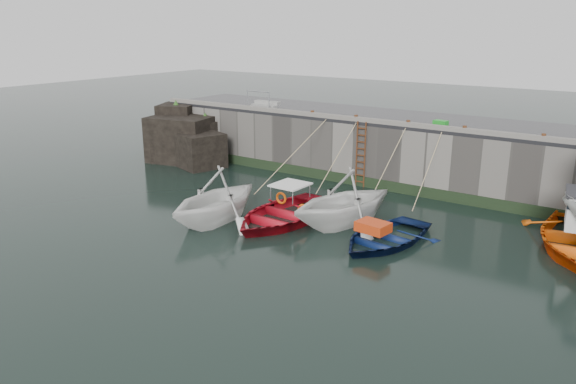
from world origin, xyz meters
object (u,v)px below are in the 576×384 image
Objects in this scene: boat_near_blue at (283,221)px; bollard_e at (544,137)px; ladder at (361,155)px; bollard_a at (312,113)px; bollard_d at (464,129)px; boat_near_navy at (384,242)px; bollard_c at (408,123)px; boat_near_white at (216,221)px; boat_near_blacktrim at (343,224)px; fish_crate at (441,123)px; bollard_b at (356,118)px.

boat_near_blue is 11.02m from bollard_e.
bollard_a reaches higher than ladder.
boat_near_navy is at bearing -95.33° from bollard_d.
ladder is 2.81m from bollard_c.
boat_near_blacktrim is (4.40, 2.62, 0.00)m from boat_near_white.
ladder is 0.59× the size of boat_near_blue.
boat_near_navy is (4.40, 0.21, 0.00)m from boat_near_blue.
boat_near_white is 2.72m from boat_near_blue.
boat_near_white is at bearing -119.34° from bollard_c.
bollard_d is at bearing 47.72° from boat_near_white.
bollard_e is at bearing 0.00° from bollard_d.
boat_near_blue reaches higher than boat_near_navy.
fish_crate is 6.49m from bollard_a.
boat_near_white is 1.06× the size of boat_near_navy.
bollard_b is 1.00× the size of bollard_c.
fish_crate reaches higher than boat_near_white.
boat_near_navy is at bearing -55.13° from ladder.
boat_near_blacktrim is at bearing -116.70° from bollard_d.
bollard_b reaches higher than boat_near_blacktrim.
fish_crate is at bearing 96.13° from boat_near_blacktrim.
bollard_a is at bearing 180.00° from bollard_e.
bollard_c reaches higher than boat_near_blacktrim.
bollard_a and bollard_b have the same top height.
boat_near_white is 8.83m from bollard_a.
fish_crate is 4.62m from bollard_e.
boat_near_white is 0.98× the size of boat_near_blacktrim.
bollard_c is (0.19, 5.56, 3.30)m from boat_near_blacktrim.
bollard_b is (-2.51, 5.56, 3.30)m from boat_near_blacktrim.
boat_near_navy is 16.21× the size of bollard_b.
bollard_e is at bearing 0.62° from fish_crate.
bollard_a is (-6.44, -0.78, 0.00)m from fish_crate.
bollard_e is (11.00, 0.00, 0.00)m from bollard_a.
boat_near_blue is at bearing -105.98° from fish_crate.
bollard_c is at bearing 71.60° from boat_near_blue.
fish_crate reaches higher than boat_near_blacktrim.
bollard_e is at bearing 0.00° from bollard_c.
bollard_a is at bearing -162.77° from fish_crate.
bollard_c is at bearing 106.92° from boat_near_blacktrim.
bollard_a is 1.00× the size of bollard_b.
boat_near_white is 11.38m from bollard_d.
bollard_c is (4.59, 8.17, 3.30)m from boat_near_white.
boat_near_blacktrim is 6.46m from bollard_c.
ladder is 11.43× the size of bollard_c.
bollard_c reaches higher than boat_near_navy.
boat_near_white is at bearing -112.78° from fish_crate.
bollard_c is at bearing 0.00° from bollard_b.
boat_near_navy is 10.17m from bollard_a.
boat_near_blue is 8.75× the size of fish_crate.
bollard_b is at bearing 133.89° from boat_near_navy.
bollard_a is at bearing 180.00° from bollard_b.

